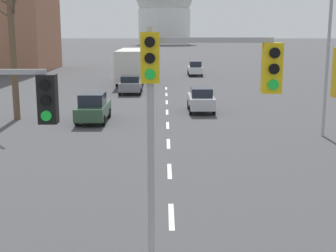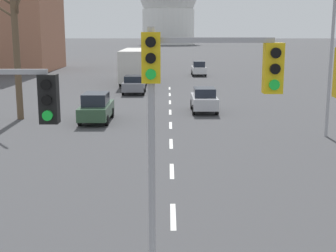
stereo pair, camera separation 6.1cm
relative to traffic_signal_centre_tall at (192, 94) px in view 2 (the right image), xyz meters
The scene contains 18 objects.
lane_stripe_1 5.59m from the traffic_signal_centre_tall, 94.98° to the left, with size 0.16×2.00×0.01m, color silver.
lane_stripe_2 9.26m from the traffic_signal_centre_tall, 92.29° to the left, with size 0.16×2.00×0.01m, color silver.
lane_stripe_3 13.44m from the traffic_signal_centre_tall, 91.48° to the left, with size 0.16×2.00×0.01m, color silver.
lane_stripe_4 17.78m from the traffic_signal_centre_tall, 91.10° to the left, with size 0.16×2.00×0.01m, color silver.
lane_stripe_5 22.19m from the traffic_signal_centre_tall, 90.87° to the left, with size 0.16×2.00×0.01m, color silver.
lane_stripe_6 26.62m from the traffic_signal_centre_tall, 90.72° to the left, with size 0.16×2.00×0.01m, color silver.
lane_stripe_7 31.08m from the traffic_signal_centre_tall, 90.62° to the left, with size 0.16×2.00×0.01m, color silver.
lane_stripe_8 35.54m from the traffic_signal_centre_tall, 90.54° to the left, with size 0.16×2.00×0.01m, color silver.
traffic_signal_centre_tall is the anchor object (origin of this frame).
street_lamp_right 16.22m from the traffic_signal_centre_tall, 63.26° to the left, with size 2.08×0.36×8.74m.
sedan_near_left 48.69m from the traffic_signal_centre_tall, 86.13° to the left, with size 1.72×4.04×1.78m.
sedan_near_right 71.06m from the traffic_signal_centre_tall, 93.72° to the left, with size 1.84×4.17×1.59m.
sedan_mid_centre 22.24m from the traffic_signal_centre_tall, 84.96° to the left, with size 1.69×3.80×1.63m.
sedan_far_left 31.77m from the traffic_signal_centre_tall, 96.22° to the left, with size 1.91×3.87×1.57m.
sedan_far_right 19.37m from the traffic_signal_centre_tall, 104.40° to the left, with size 1.73×4.26×1.73m.
city_bus 40.27m from the traffic_signal_centre_tall, 95.61° to the left, with size 2.66×10.80×3.48m.
bare_tree_left_near 21.60m from the traffic_signal_centre_tall, 116.69° to the left, with size 5.44×4.37×10.58m.
capitol_dome 198.03m from the traffic_signal_centre_tall, 90.10° to the left, with size 24.82×24.82×35.06m.
Camera 2 is at (-0.15, -3.41, 5.25)m, focal length 50.00 mm.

